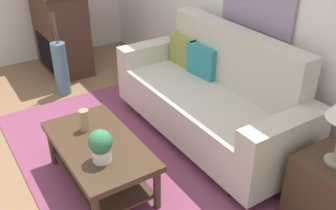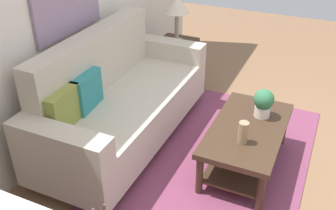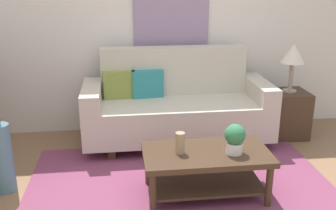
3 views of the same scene
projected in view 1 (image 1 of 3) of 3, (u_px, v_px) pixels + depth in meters
name	position (u px, v px, depth m)	size (l,w,h in m)	color
ground_plane	(70.00, 180.00, 3.30)	(9.69, 9.69, 0.00)	#8C6647
area_rug	(122.00, 160.00, 3.53)	(2.84, 1.65, 0.01)	#843D5B
couch	(211.00, 99.00, 3.68)	(2.11, 0.84, 1.08)	beige
throw_pillow_olive	(184.00, 51.00, 4.09)	(0.36, 0.12, 0.32)	olive
throw_pillow_teal	(203.00, 61.00, 3.85)	(0.36, 0.12, 0.32)	teal
coffee_table	(99.00, 154.00, 3.10)	(1.10, 0.60, 0.43)	#422D1E
tabletop_vase	(85.00, 120.00, 3.16)	(0.08, 0.08, 0.19)	tan
potted_plant_tabletop	(101.00, 145.00, 2.78)	(0.18, 0.18, 0.26)	white
side_table	(327.00, 192.00, 2.76)	(0.44, 0.44, 0.56)	#422D1E
fireplace	(60.00, 28.00, 5.05)	(1.02, 0.58, 1.16)	#472D23
floor_vase	(61.00, 69.00, 4.53)	(0.17, 0.17, 0.65)	slate
floor_vase_branch_a	(55.00, 29.00, 4.27)	(0.01, 0.01, 0.36)	brown
floor_vase_branch_b	(56.00, 28.00, 4.30)	(0.01, 0.01, 0.36)	brown
floor_vase_branch_c	(53.00, 28.00, 4.28)	(0.01, 0.01, 0.36)	brown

